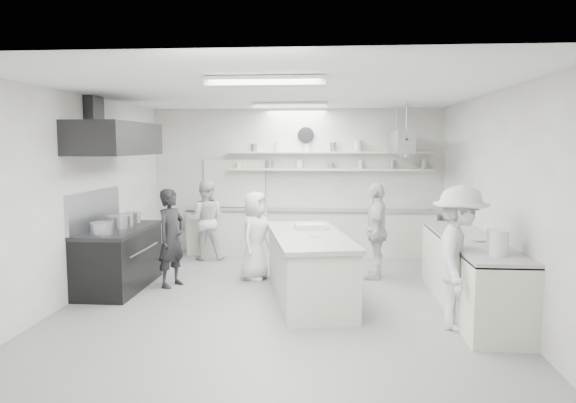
# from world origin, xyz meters

# --- Properties ---
(floor) EXTENTS (6.00, 7.00, 0.02)m
(floor) POSITION_xyz_m (0.00, 0.00, -0.01)
(floor) COLOR gray
(floor) RESTS_ON ground
(ceiling) EXTENTS (6.00, 7.00, 0.02)m
(ceiling) POSITION_xyz_m (0.00, 0.00, 3.01)
(ceiling) COLOR white
(ceiling) RESTS_ON wall_back
(wall_back) EXTENTS (6.00, 0.04, 3.00)m
(wall_back) POSITION_xyz_m (0.00, 3.50, 1.50)
(wall_back) COLOR silver
(wall_back) RESTS_ON floor
(wall_front) EXTENTS (6.00, 0.04, 3.00)m
(wall_front) POSITION_xyz_m (0.00, -3.50, 1.50)
(wall_front) COLOR silver
(wall_front) RESTS_ON floor
(wall_left) EXTENTS (0.04, 7.00, 3.00)m
(wall_left) POSITION_xyz_m (-3.00, 0.00, 1.50)
(wall_left) COLOR silver
(wall_left) RESTS_ON floor
(wall_right) EXTENTS (0.04, 7.00, 3.00)m
(wall_right) POSITION_xyz_m (3.00, 0.00, 1.50)
(wall_right) COLOR silver
(wall_right) RESTS_ON floor
(stove) EXTENTS (0.80, 1.80, 0.90)m
(stove) POSITION_xyz_m (-2.60, 0.40, 0.45)
(stove) COLOR black
(stove) RESTS_ON floor
(exhaust_hood) EXTENTS (0.85, 2.00, 0.50)m
(exhaust_hood) POSITION_xyz_m (-2.60, 0.40, 2.35)
(exhaust_hood) COLOR black
(exhaust_hood) RESTS_ON wall_left
(back_counter) EXTENTS (5.00, 0.60, 0.92)m
(back_counter) POSITION_xyz_m (0.30, 3.20, 0.46)
(back_counter) COLOR beige
(back_counter) RESTS_ON floor
(shelf_lower) EXTENTS (4.20, 0.26, 0.04)m
(shelf_lower) POSITION_xyz_m (0.70, 3.37, 1.75)
(shelf_lower) COLOR beige
(shelf_lower) RESTS_ON wall_back
(shelf_upper) EXTENTS (4.20, 0.26, 0.04)m
(shelf_upper) POSITION_xyz_m (0.70, 3.37, 2.10)
(shelf_upper) COLOR beige
(shelf_upper) RESTS_ON wall_back
(pass_through_window) EXTENTS (1.30, 0.04, 1.00)m
(pass_through_window) POSITION_xyz_m (-1.30, 3.48, 1.45)
(pass_through_window) COLOR black
(pass_through_window) RESTS_ON wall_back
(wall_clock) EXTENTS (0.32, 0.05, 0.32)m
(wall_clock) POSITION_xyz_m (0.20, 3.46, 2.45)
(wall_clock) COLOR white
(wall_clock) RESTS_ON wall_back
(right_counter) EXTENTS (0.74, 3.30, 0.94)m
(right_counter) POSITION_xyz_m (2.65, -0.20, 0.47)
(right_counter) COLOR beige
(right_counter) RESTS_ON floor
(pot_rack) EXTENTS (0.30, 1.60, 0.40)m
(pot_rack) POSITION_xyz_m (2.00, 2.40, 2.30)
(pot_rack) COLOR #9C9FA9
(pot_rack) RESTS_ON ceiling
(light_fixture_front) EXTENTS (1.30, 0.25, 0.10)m
(light_fixture_front) POSITION_xyz_m (0.00, -1.80, 2.94)
(light_fixture_front) COLOR beige
(light_fixture_front) RESTS_ON ceiling
(light_fixture_rear) EXTENTS (1.30, 0.25, 0.10)m
(light_fixture_rear) POSITION_xyz_m (0.00, 1.80, 2.94)
(light_fixture_rear) COLOR beige
(light_fixture_rear) RESTS_ON ceiling
(prep_island) EXTENTS (1.42, 2.64, 0.92)m
(prep_island) POSITION_xyz_m (0.40, 0.01, 0.46)
(prep_island) COLOR beige
(prep_island) RESTS_ON floor
(stove_pot) EXTENTS (0.42, 0.42, 0.24)m
(stove_pot) POSITION_xyz_m (-2.60, 0.46, 1.03)
(stove_pot) COLOR #9C9FA9
(stove_pot) RESTS_ON stove
(cook_stove) EXTENTS (0.57, 0.67, 1.57)m
(cook_stove) POSITION_xyz_m (-1.80, 0.58, 0.78)
(cook_stove) COLOR black
(cook_stove) RESTS_ON floor
(cook_back) EXTENTS (0.83, 0.68, 1.56)m
(cook_back) POSITION_xyz_m (-1.73, 2.61, 0.78)
(cook_back) COLOR silver
(cook_back) RESTS_ON floor
(cook_island_left) EXTENTS (0.70, 0.84, 1.48)m
(cook_island_left) POSITION_xyz_m (-0.54, 1.13, 0.74)
(cook_island_left) COLOR silver
(cook_island_left) RESTS_ON floor
(cook_island_right) EXTENTS (0.51, 0.99, 1.62)m
(cook_island_right) POSITION_xyz_m (1.49, 1.36, 0.81)
(cook_island_right) COLOR silver
(cook_island_right) RESTS_ON floor
(cook_right) EXTENTS (0.96, 1.29, 1.77)m
(cook_right) POSITION_xyz_m (2.29, -1.08, 0.89)
(cook_right) COLOR silver
(cook_right) RESTS_ON floor
(bowl_island_a) EXTENTS (0.29, 0.29, 0.06)m
(bowl_island_a) POSITION_xyz_m (0.59, 0.53, 0.95)
(bowl_island_a) COLOR #9C9FA9
(bowl_island_a) RESTS_ON prep_island
(bowl_island_b) EXTENTS (0.23, 0.23, 0.06)m
(bowl_island_b) POSITION_xyz_m (0.51, -0.23, 0.95)
(bowl_island_b) COLOR beige
(bowl_island_b) RESTS_ON prep_island
(bowl_right) EXTENTS (0.27, 0.27, 0.06)m
(bowl_right) POSITION_xyz_m (2.72, -0.39, 0.97)
(bowl_right) COLOR beige
(bowl_right) RESTS_ON right_counter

